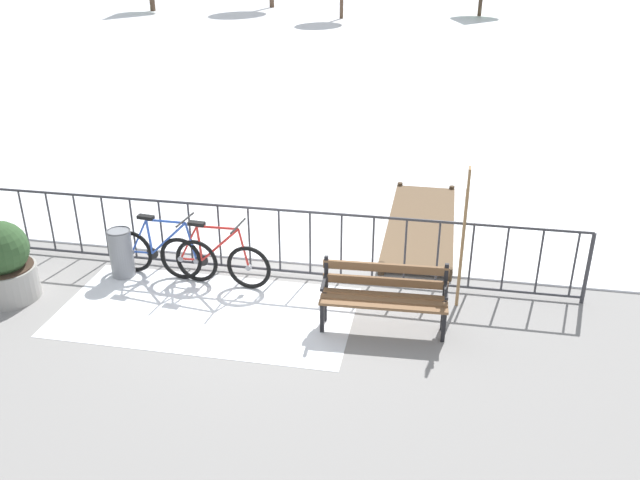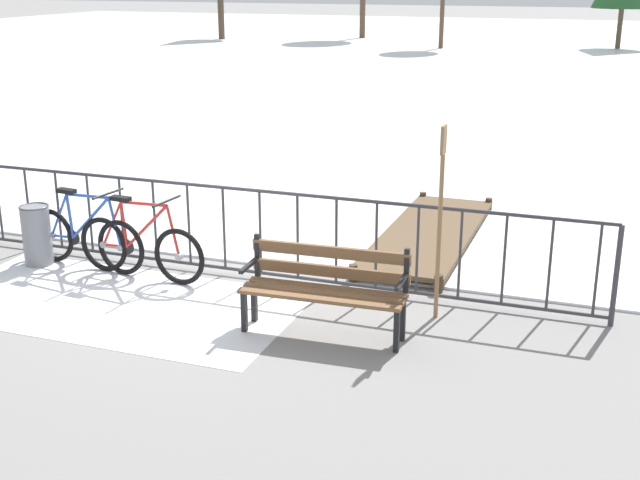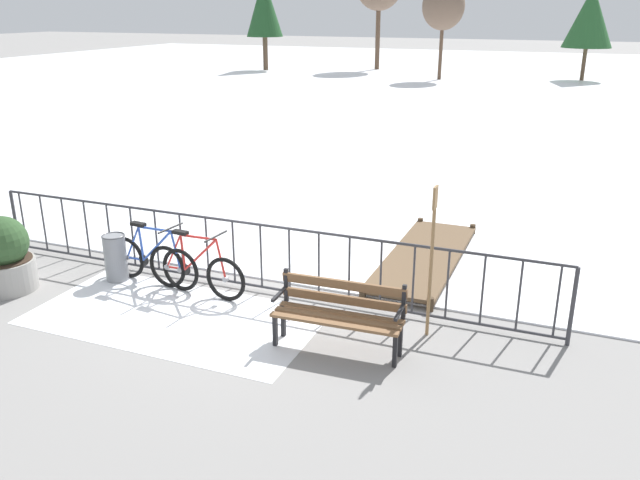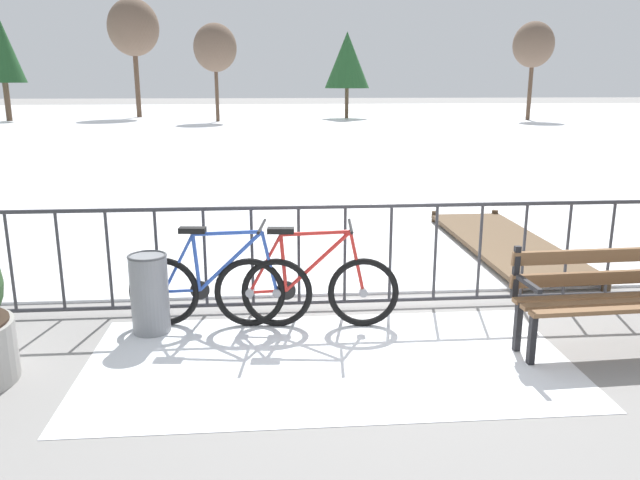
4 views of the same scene
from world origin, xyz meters
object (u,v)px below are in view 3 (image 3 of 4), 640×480
at_px(bicycle_second, 195,270).
at_px(park_bench, 339,310).
at_px(trash_bin, 116,257).
at_px(bicycle_near_railing, 153,261).
at_px(planter_with_shrub, 4,256).
at_px(oar_upright, 432,252).

xyz_separation_m(bicycle_second, park_bench, (2.50, -0.70, 0.14)).
relative_size(bicycle_second, park_bench, 1.05).
height_order(park_bench, trash_bin, park_bench).
height_order(bicycle_near_railing, park_bench, bicycle_near_railing).
height_order(bicycle_near_railing, bicycle_second, same).
xyz_separation_m(planter_with_shrub, oar_upright, (6.14, 0.95, 0.61)).
height_order(park_bench, planter_with_shrub, planter_with_shrub).
xyz_separation_m(bicycle_second, trash_bin, (-1.42, -0.02, 0.00)).
bearing_deg(trash_bin, bicycle_near_railing, 8.31).
bearing_deg(oar_upright, park_bench, -142.21).
bearing_deg(bicycle_near_railing, park_bench, -13.23).
xyz_separation_m(park_bench, planter_with_shrub, (-5.20, -0.22, 0.02)).
bearing_deg(oar_upright, planter_with_shrub, -171.18).
distance_m(trash_bin, oar_upright, 4.92).
bearing_deg(bicycle_second, oar_upright, 0.43).
bearing_deg(bicycle_near_railing, planter_with_shrub, -152.21).
height_order(bicycle_second, oar_upright, oar_upright).
xyz_separation_m(bicycle_near_railing, planter_with_shrub, (-1.90, -1.00, 0.16)).
height_order(park_bench, oar_upright, oar_upright).
bearing_deg(planter_with_shrub, bicycle_near_railing, 27.79).
bearing_deg(bicycle_second, trash_bin, -179.33).
relative_size(bicycle_near_railing, bicycle_second, 1.00).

